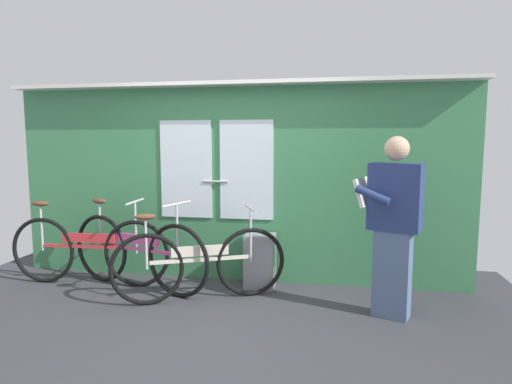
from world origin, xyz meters
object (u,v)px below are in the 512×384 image
(bicycle_near_door, at_px, (88,250))
(bicycle_leaning_behind, at_px, (137,252))
(passenger_reading_newspaper, at_px, (393,223))
(trash_bin_by_wall, at_px, (260,260))
(bicycle_by_pole, at_px, (199,263))

(bicycle_near_door, xyz_separation_m, bicycle_leaning_behind, (0.59, -0.03, 0.01))
(bicycle_leaning_behind, xyz_separation_m, passenger_reading_newspaper, (2.58, -0.28, 0.45))
(bicycle_near_door, distance_m, bicycle_leaning_behind, 0.59)
(passenger_reading_newspaper, relative_size, trash_bin_by_wall, 2.80)
(bicycle_by_pole, bearing_deg, bicycle_near_door, 145.59)
(bicycle_near_door, bearing_deg, bicycle_leaning_behind, -5.83)
(bicycle_leaning_behind, bearing_deg, bicycle_near_door, -165.25)
(bicycle_leaning_behind, height_order, passenger_reading_newspaper, passenger_reading_newspaper)
(passenger_reading_newspaper, bearing_deg, bicycle_near_door, 15.78)
(bicycle_near_door, relative_size, bicycle_leaning_behind, 1.04)
(trash_bin_by_wall, bearing_deg, passenger_reading_newspaper, -24.25)
(passenger_reading_newspaper, bearing_deg, trash_bin_by_wall, -2.88)
(bicycle_leaning_behind, xyz_separation_m, bicycle_by_pole, (0.76, -0.21, -0.02))
(bicycle_by_pole, height_order, passenger_reading_newspaper, passenger_reading_newspaper)
(bicycle_by_pole, bearing_deg, bicycle_leaning_behind, 140.24)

